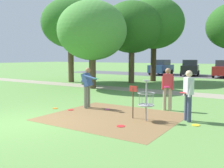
{
  "coord_description": "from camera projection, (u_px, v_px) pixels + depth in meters",
  "views": [
    {
      "loc": [
        6.78,
        -5.13,
        2.14
      ],
      "look_at": [
        1.01,
        3.83,
        1.0
      ],
      "focal_mm": 40.23,
      "sensor_mm": 36.0,
      "label": 1
    }
  ],
  "objects": [
    {
      "name": "player_throwing",
      "position": [
        188.0,
        93.0,
        8.33
      ],
      "size": [
        0.45,
        0.46,
        1.71
      ],
      "color": "#384260",
      "rests_on": "ground"
    },
    {
      "name": "parked_car_leftmost",
      "position": [
        161.0,
        67.0,
        30.67
      ],
      "size": [
        2.0,
        4.21,
        1.84
      ],
      "color": "#2D4784",
      "rests_on": "ground"
    },
    {
      "name": "frisbee_far_left",
      "position": [
        71.0,
        110.0,
        10.18
      ],
      "size": [
        0.23,
        0.23,
        0.02
      ],
      "primitive_type": "cylinder",
      "color": "red",
      "rests_on": "ground"
    },
    {
      "name": "tree_mid_left",
      "position": [
        154.0,
        24.0,
        21.89
      ],
      "size": [
        5.21,
        5.21,
        7.3
      ],
      "color": "#422D1E",
      "rests_on": "ground"
    },
    {
      "name": "dirt_tee_pad",
      "position": [
        113.0,
        117.0,
        9.03
      ],
      "size": [
        4.54,
        4.02,
        0.01
      ],
      "primitive_type": "cube",
      "color": "brown",
      "rests_on": "ground"
    },
    {
      "name": "frisbee_mid_grass",
      "position": [
        107.0,
        109.0,
        10.31
      ],
      "size": [
        0.21,
        0.21,
        0.02
      ],
      "primitive_type": "cylinder",
      "color": "#E53D99",
      "rests_on": "ground"
    },
    {
      "name": "frisbee_near_basket",
      "position": [
        196.0,
        125.0,
        7.9
      ],
      "size": [
        0.25,
        0.25,
        0.02
      ],
      "primitive_type": "cylinder",
      "color": "gold",
      "rests_on": "ground"
    },
    {
      "name": "player_waiting_left",
      "position": [
        87.0,
        85.0,
        10.53
      ],
      "size": [
        1.13,
        0.45,
        1.71
      ],
      "color": "slate",
      "rests_on": "ground"
    },
    {
      "name": "tree_mid_right",
      "position": [
        70.0,
        23.0,
        21.19
      ],
      "size": [
        4.88,
        4.88,
        7.08
      ],
      "color": "brown",
      "rests_on": "ground"
    },
    {
      "name": "parking_lot_strip",
      "position": [
        202.0,
        76.0,
        28.38
      ],
      "size": [
        36.0,
        6.0,
        0.01
      ],
      "primitive_type": "cube",
      "color": "#4C4C51",
      "rests_on": "ground"
    },
    {
      "name": "parked_car_center_left",
      "position": [
        190.0,
        68.0,
        29.23
      ],
      "size": [
        2.61,
        4.48,
        1.84
      ],
      "color": "black",
      "rests_on": "ground"
    },
    {
      "name": "frisbee_far_right",
      "position": [
        55.0,
        108.0,
        10.5
      ],
      "size": [
        0.2,
        0.2,
        0.02
      ],
      "primitive_type": "cylinder",
      "color": "orange",
      "rests_on": "ground"
    },
    {
      "name": "ground_plane",
      "position": [
        22.0,
        123.0,
        8.17
      ],
      "size": [
        160.0,
        160.0,
        0.0
      ],
      "primitive_type": "plane",
      "color": "#5B8942"
    },
    {
      "name": "disc_golf_basket",
      "position": [
        145.0,
        99.0,
        8.42
      ],
      "size": [
        0.98,
        0.58,
        1.39
      ],
      "color": "#9E9EA3",
      "rests_on": "ground"
    },
    {
      "name": "player_foreground_watching",
      "position": [
        168.0,
        87.0,
        10.06
      ],
      "size": [
        0.49,
        0.43,
        1.71
      ],
      "color": "tan",
      "rests_on": "ground"
    },
    {
      "name": "gravel_path",
      "position": [
        146.0,
        91.0,
        16.08
      ],
      "size": [
        40.0,
        1.73,
        0.0
      ],
      "primitive_type": "cube",
      "color": "gray",
      "rests_on": "ground"
    },
    {
      "name": "tree_near_left",
      "position": [
        132.0,
        27.0,
        20.43
      ],
      "size": [
        4.92,
        4.92,
        6.66
      ],
      "color": "brown",
      "rests_on": "ground"
    },
    {
      "name": "tree_mid_center",
      "position": [
        92.0,
        31.0,
        16.94
      ],
      "size": [
        4.7,
        4.7,
        5.93
      ],
      "color": "brown",
      "rests_on": "ground"
    },
    {
      "name": "frisbee_by_tee",
      "position": [
        121.0,
        126.0,
        7.78
      ],
      "size": [
        0.26,
        0.26,
        0.02
      ],
      "primitive_type": "cylinder",
      "color": "red",
      "rests_on": "ground"
    }
  ]
}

